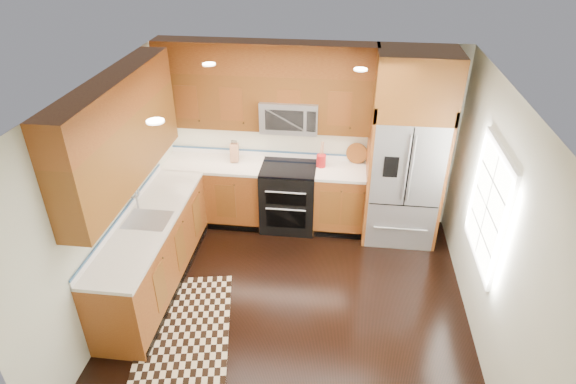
# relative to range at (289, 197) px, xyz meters

# --- Properties ---
(ground) EXTENTS (4.00, 4.00, 0.00)m
(ground) POSITION_rel_range_xyz_m (0.25, -1.67, -0.47)
(ground) COLOR black
(ground) RESTS_ON ground
(wall_back) EXTENTS (4.00, 0.02, 2.60)m
(wall_back) POSITION_rel_range_xyz_m (0.25, 0.33, 0.83)
(wall_back) COLOR silver
(wall_back) RESTS_ON ground
(wall_left) EXTENTS (0.02, 4.00, 2.60)m
(wall_left) POSITION_rel_range_xyz_m (-1.75, -1.67, 0.83)
(wall_left) COLOR silver
(wall_left) RESTS_ON ground
(wall_right) EXTENTS (0.02, 4.00, 2.60)m
(wall_right) POSITION_rel_range_xyz_m (2.25, -1.67, 0.83)
(wall_right) COLOR silver
(wall_right) RESTS_ON ground
(window) EXTENTS (0.04, 1.10, 1.30)m
(window) POSITION_rel_range_xyz_m (2.23, -1.47, 0.93)
(window) COLOR white
(window) RESTS_ON ground
(base_cabinets) EXTENTS (2.85, 3.00, 0.90)m
(base_cabinets) POSITION_rel_range_xyz_m (-0.98, -0.77, -0.02)
(base_cabinets) COLOR brown
(base_cabinets) RESTS_ON ground
(countertop) EXTENTS (2.86, 3.01, 0.04)m
(countertop) POSITION_rel_range_xyz_m (-0.84, -0.65, 0.45)
(countertop) COLOR white
(countertop) RESTS_ON base_cabinets
(upper_cabinets) EXTENTS (2.85, 3.00, 1.15)m
(upper_cabinets) POSITION_rel_range_xyz_m (-0.90, -0.58, 1.56)
(upper_cabinets) COLOR brown
(upper_cabinets) RESTS_ON ground
(range) EXTENTS (0.76, 0.67, 0.95)m
(range) POSITION_rel_range_xyz_m (0.00, 0.00, 0.00)
(range) COLOR black
(range) RESTS_ON ground
(microwave) EXTENTS (0.76, 0.40, 0.42)m
(microwave) POSITION_rel_range_xyz_m (-0.00, 0.13, 1.19)
(microwave) COLOR #B2B2B7
(microwave) RESTS_ON ground
(refrigerator) EXTENTS (0.98, 0.75, 2.60)m
(refrigerator) POSITION_rel_range_xyz_m (1.55, -0.04, 0.83)
(refrigerator) COLOR #B2B2B7
(refrigerator) RESTS_ON ground
(sink_faucet) EXTENTS (0.54, 0.44, 0.37)m
(sink_faucet) POSITION_rel_range_xyz_m (-1.48, -1.44, 0.52)
(sink_faucet) COLOR #B2B2B7
(sink_faucet) RESTS_ON countertop
(rug) EXTENTS (1.24, 1.76, 0.01)m
(rug) POSITION_rel_range_xyz_m (-0.90, -2.13, -0.46)
(rug) COLOR black
(rug) RESTS_ON ground
(knife_block) EXTENTS (0.13, 0.17, 0.31)m
(knife_block) POSITION_rel_range_xyz_m (-0.78, 0.13, 0.60)
(knife_block) COLOR #A57350
(knife_block) RESTS_ON countertop
(utensil_crock) EXTENTS (0.16, 0.16, 0.37)m
(utensil_crock) POSITION_rel_range_xyz_m (0.44, 0.10, 0.60)
(utensil_crock) COLOR #A61418
(utensil_crock) RESTS_ON countertop
(cutting_board) EXTENTS (0.35, 0.35, 0.02)m
(cutting_board) POSITION_rel_range_xyz_m (0.92, 0.27, 0.48)
(cutting_board) COLOR brown
(cutting_board) RESTS_ON countertop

